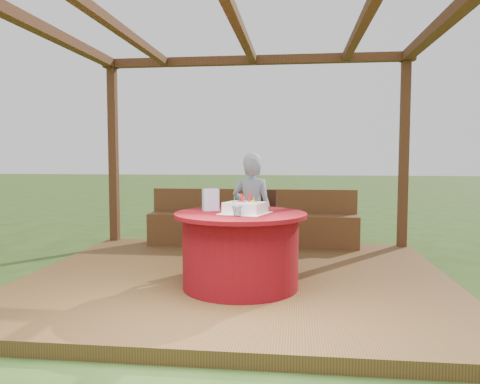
% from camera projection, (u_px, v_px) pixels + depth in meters
% --- Properties ---
extents(ground, '(60.00, 60.00, 0.00)m').
position_uv_depth(ground, '(237.00, 285.00, 5.08)').
color(ground, '#2D4C19').
rests_on(ground, ground).
extents(deck, '(4.50, 4.00, 0.12)m').
position_uv_depth(deck, '(237.00, 280.00, 5.07)').
color(deck, brown).
rests_on(deck, ground).
extents(pergola, '(4.50, 4.00, 2.72)m').
position_uv_depth(pergola, '(237.00, 60.00, 4.89)').
color(pergola, brown).
rests_on(pergola, deck).
extents(bench, '(3.00, 0.42, 0.80)m').
position_uv_depth(bench, '(252.00, 227.00, 6.75)').
color(bench, brown).
rests_on(bench, deck).
extents(table, '(1.28, 1.28, 0.74)m').
position_uv_depth(table, '(240.00, 250.00, 4.55)').
color(table, maroon).
rests_on(table, deck).
extents(chair, '(0.55, 0.55, 0.88)m').
position_uv_depth(chair, '(256.00, 223.00, 5.53)').
color(chair, '#331B10').
rests_on(chair, deck).
extents(elderly_woman, '(0.51, 0.37, 1.33)m').
position_uv_depth(elderly_woman, '(252.00, 209.00, 5.44)').
color(elderly_woman, '#92B2D9').
rests_on(elderly_woman, deck).
extents(birthday_cake, '(0.52, 0.52, 0.18)m').
position_uv_depth(birthday_cake, '(245.00, 208.00, 4.46)').
color(birthday_cake, white).
rests_on(birthday_cake, table).
extents(gift_bag, '(0.18, 0.15, 0.22)m').
position_uv_depth(gift_bag, '(211.00, 200.00, 4.69)').
color(gift_bag, '#E493CF').
rests_on(gift_bag, table).
extents(drinking_glass, '(0.13, 0.13, 0.09)m').
position_uv_depth(drinking_glass, '(237.00, 211.00, 4.25)').
color(drinking_glass, white).
rests_on(drinking_glass, table).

